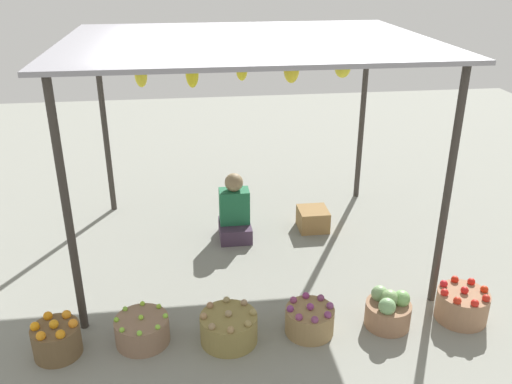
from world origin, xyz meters
name	(u,v)px	position (x,y,z in m)	size (l,w,h in m)	color
ground_plane	(249,247)	(0.00, 0.00, 0.00)	(14.00, 14.00, 0.00)	gray
market_stall_structure	(248,54)	(0.01, 0.02, 2.14)	(3.53, 2.74, 2.29)	#38332D
vendor_person	(235,213)	(-0.13, 0.28, 0.30)	(0.36, 0.44, 0.78)	#402F43
basket_oranges	(57,339)	(-1.77, -1.56, 0.14)	(0.39, 0.39, 0.33)	brown
basket_limes	(142,330)	(-1.09, -1.49, 0.12)	(0.46, 0.46, 0.27)	#8B6C55
basket_potatoes	(229,328)	(-0.36, -1.57, 0.13)	(0.49, 0.49, 0.30)	olive
basket_purple_onions	(310,320)	(0.35, -1.55, 0.13)	(0.43, 0.43, 0.29)	#96794E
basket_cabbages	(388,310)	(1.06, -1.54, 0.15)	(0.40, 0.40, 0.36)	#946C50
basket_red_tomatoes	(462,305)	(1.75, -1.54, 0.14)	(0.46, 0.46, 0.33)	#9C7355
wooden_crate_near_vendor	(313,219)	(0.81, 0.36, 0.13)	(0.34, 0.36, 0.25)	olive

